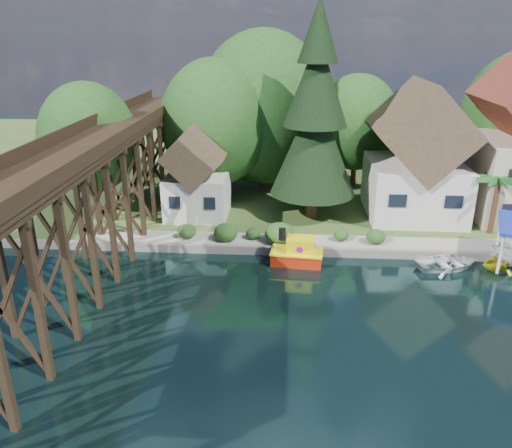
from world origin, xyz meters
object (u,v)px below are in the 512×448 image
object	(u,v)px
conifer	(315,118)
palm_tree	(499,181)
boat_white_a	(448,262)
tugboat	(297,253)
house_left	(417,161)
boat_yellow	(499,260)
trestle_bridge	(94,193)
shed	(197,177)

from	to	relation	value
conifer	palm_tree	size ratio (longest dim) A/B	3.59
palm_tree	boat_white_a	size ratio (longest dim) A/B	1.08
conifer	tugboat	world-z (taller)	conifer
house_left	palm_tree	world-z (taller)	house_left
house_left	tugboat	world-z (taller)	house_left
house_left	boat_yellow	distance (m)	11.04
house_left	boat_yellow	size ratio (longest dim) A/B	4.24
palm_tree	tugboat	bearing A→B (deg)	-160.22
boat_white_a	boat_yellow	size ratio (longest dim) A/B	1.68
tugboat	boat_yellow	distance (m)	13.52
trestle_bridge	tugboat	xyz separation A→B (m)	(13.28, 1.50, -4.58)
boat_yellow	shed	bearing A→B (deg)	46.17
boat_white_a	boat_yellow	bearing A→B (deg)	-105.42
house_left	boat_white_a	distance (m)	10.46
shed	boat_yellow	world-z (taller)	shed
tugboat	boat_yellow	xyz separation A→B (m)	(13.52, -0.02, -0.09)
palm_tree	tugboat	world-z (taller)	palm_tree
trestle_bridge	shed	bearing A→B (deg)	61.81
boat_white_a	boat_yellow	world-z (taller)	boat_yellow
shed	boat_white_a	size ratio (longest dim) A/B	1.79
shed	palm_tree	distance (m)	23.31
trestle_bridge	boat_white_a	size ratio (longest dim) A/B	10.10
trestle_bridge	house_left	xyz separation A→B (m)	(23.00, 10.83, -0.21)
shed	house_left	bearing A→B (deg)	4.77
trestle_bridge	tugboat	bearing A→B (deg)	6.44
boat_white_a	conifer	bearing A→B (deg)	33.02
house_left	palm_tree	bearing A→B (deg)	-37.57
boat_white_a	tugboat	bearing A→B (deg)	74.92
trestle_bridge	house_left	world-z (taller)	house_left
trestle_bridge	boat_yellow	distance (m)	27.25
tugboat	boat_white_a	size ratio (longest dim) A/B	0.85
house_left	shed	world-z (taller)	house_left
house_left	conifer	world-z (taller)	conifer
tugboat	shed	bearing A→B (deg)	136.61
trestle_bridge	boat_white_a	distance (m)	24.08
house_left	conifer	distance (m)	9.29
boat_white_a	house_left	bearing A→B (deg)	-11.81
boat_white_a	trestle_bridge	bearing A→B (deg)	78.58
conifer	palm_tree	xyz separation A→B (m)	(13.66, -2.74, -4.06)
shed	conifer	xyz separation A→B (m)	(9.51, 0.27, 4.87)
trestle_bridge	shed	size ratio (longest dim) A/B	5.63
house_left	boat_yellow	bearing A→B (deg)	-67.86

